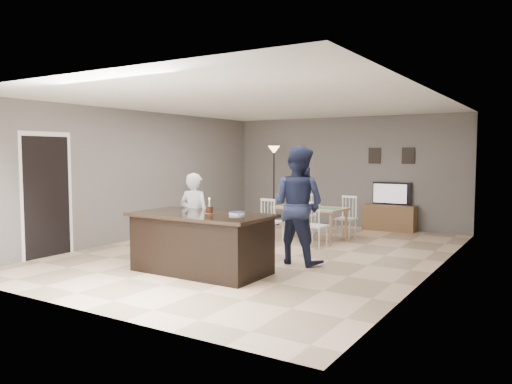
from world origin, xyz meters
The scene contains 14 objects.
floor centered at (0.00, 0.00, 0.00)m, with size 8.00×8.00×0.00m, color #DEB58E.
room_shell centered at (0.00, 0.00, 1.68)m, with size 8.00×8.00×8.00m.
kitchen_island centered at (0.00, -1.80, 0.45)m, with size 2.15×1.10×0.90m.
tv_console centered at (1.20, 3.77, 0.30)m, with size 1.20×0.40×0.60m, color brown.
television centered at (1.20, 3.84, 0.86)m, with size 0.91×0.12×0.53m, color black.
tv_screen_glow centered at (1.20, 3.76, 0.87)m, with size 0.78×0.78×0.00m, color orange.
picture_frames centered at (1.15, 3.98, 1.75)m, with size 1.10×0.02×0.38m.
doorway centered at (-2.99, -2.30, 1.26)m, with size 0.00×2.10×2.65m.
woman centered at (-0.57, -1.25, 0.74)m, with size 0.54×0.36×1.48m, color silver.
man centered at (0.95, -0.45, 0.96)m, with size 0.93×0.73×1.92m, color #1C223E.
birthday_cake centered at (0.09, -1.71, 0.96)m, with size 0.15×0.15×0.23m.
plate_stack centered at (0.53, -1.62, 0.92)m, with size 0.24×0.24×0.04m.
dining_table centered at (0.17, 1.63, 0.57)m, with size 1.53×1.76×0.90m.
floor_lamp centered at (-1.59, 3.20, 1.54)m, with size 0.30×0.30×1.99m.
Camera 1 is at (4.64, -7.72, 1.81)m, focal length 35.00 mm.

